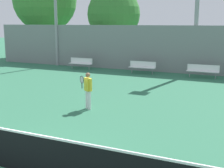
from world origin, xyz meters
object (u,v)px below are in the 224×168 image
Objects in this scene: tennis_net at (15,150)px; bench_adjacent_court at (142,66)px; bench_by_gate at (81,62)px; tennis_player at (88,89)px; tree_green_broad at (45,0)px; bench_courtside_near at (203,70)px; tree_dark_dense at (114,14)px.

bench_adjacent_court is at bearing 97.80° from tennis_net.
tennis_net is 16.77m from bench_by_gate.
tennis_player is 21.07m from tree_green_broad.
bench_courtside_near and bench_adjacent_court have the same top height.
tennis_net is 21.39m from tree_dark_dense.
tree_dark_dense is (-5.43, 14.47, 3.39)m from tennis_player.
bench_adjacent_court is (-4.15, -0.00, -0.00)m from bench_courtside_near.
tree_green_broad is 1.36× the size of tree_dark_dense.
bench_by_gate is (-5.01, -0.00, -0.00)m from bench_adjacent_court.
bench_courtside_near is at bearing -29.43° from tree_dark_dense.
bench_courtside_near is (3.15, 9.63, -0.33)m from tennis_player.
tennis_player is (-1.08, 5.56, 0.33)m from tennis_net.
tree_green_broad is (-7.48, 5.81, 5.20)m from bench_by_gate.
bench_by_gate is 0.29× the size of tree_dark_dense.
bench_adjacent_court is (-2.08, 15.19, -0.01)m from tennis_net.
tree_green_broad is at bearing 163.35° from tennis_player.
bench_by_gate is at bearing 154.18° from tennis_player.
bench_courtside_near is (2.07, 15.19, -0.00)m from tennis_net.
tennis_net is 6.00× the size of bench_by_gate.
tree_dark_dense is (-8.58, 4.84, 3.72)m from bench_courtside_near.
tree_dark_dense reaches higher than bench_by_gate.
bench_by_gate is at bearing -96.78° from tree_dark_dense.
bench_adjacent_court is at bearing 128.17° from tennis_player.
tree_green_broad is at bearing 173.10° from tree_dark_dense.
tennis_net reaches higher than bench_adjacent_court.
tennis_player reaches higher than tennis_net.
bench_courtside_near is 1.08× the size of bench_by_gate.
tree_green_broad reaches higher than tennis_player.
bench_adjacent_court is 1.00× the size of bench_by_gate.
tennis_net is at bearing -82.20° from bench_adjacent_court.
tennis_player reaches higher than bench_courtside_near.
tree_dark_dense is at bearing 150.57° from bench_courtside_near.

